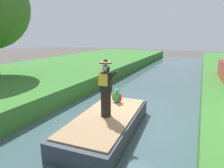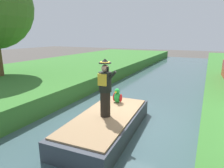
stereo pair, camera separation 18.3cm
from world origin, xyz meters
TOP-DOWN VIEW (x-y plane):
  - ground_plane at (0.00, 0.00)m, footprint 80.00×80.00m
  - canal_water at (0.00, 0.00)m, footprint 5.57×48.00m
  - boat at (0.00, -0.92)m, footprint 2.07×4.31m
  - person_pirate at (0.01, -1.00)m, footprint 0.61×0.42m
  - parrot_plush at (-0.18, 0.34)m, footprint 0.36×0.35m

SIDE VIEW (x-z plane):
  - ground_plane at x=0.00m, z-range 0.00..0.00m
  - canal_water at x=0.00m, z-range 0.00..0.10m
  - boat at x=0.00m, z-range 0.10..0.71m
  - parrot_plush at x=-0.18m, z-range 0.67..1.24m
  - person_pirate at x=0.01m, z-range 0.71..2.56m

